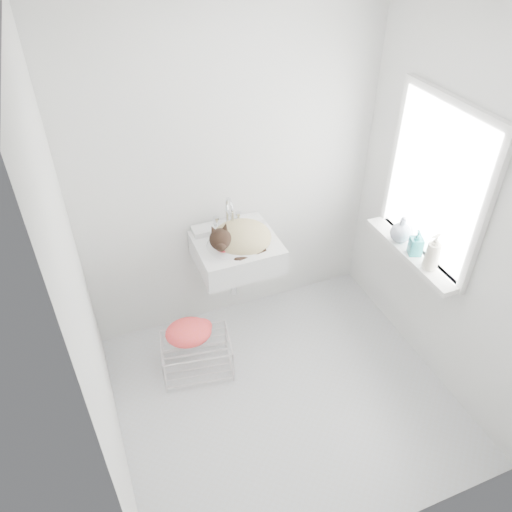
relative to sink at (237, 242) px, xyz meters
name	(u,v)px	position (x,y,z in m)	size (l,w,h in m)	color
floor	(284,397)	(0.06, -0.74, -0.85)	(2.20, 2.00, 0.02)	#B8B8B8
back_wall	(231,172)	(0.06, 0.26, 0.40)	(2.20, 0.02, 2.50)	silver
right_wall	(457,213)	(1.16, -0.74, 0.40)	(0.02, 2.00, 2.50)	silver
left_wall	(83,306)	(-1.04, -0.74, 0.40)	(0.02, 2.00, 2.50)	silver
window_glass	(437,184)	(1.15, -0.54, 0.50)	(0.01, 0.80, 1.00)	white
window_frame	(435,184)	(1.13, -0.54, 0.50)	(0.04, 0.90, 1.10)	white
windowsill	(411,253)	(1.07, -0.54, -0.02)	(0.16, 0.88, 0.04)	white
sink	(237,242)	(0.00, 0.00, 0.00)	(0.57, 0.50, 0.23)	white
faucet	(227,212)	(0.00, 0.18, 0.14)	(0.21, 0.15, 0.21)	silver
cat	(239,238)	(0.01, -0.02, 0.04)	(0.46, 0.38, 0.28)	tan
wire_rack	(197,355)	(-0.42, -0.28, -0.70)	(0.47, 0.33, 0.28)	silver
towel	(189,336)	(-0.45, -0.24, -0.54)	(0.33, 0.23, 0.13)	#E64214
bottle_a	(429,268)	(1.06, -0.74, 0.00)	(0.09, 0.09, 0.22)	white
bottle_b	(414,254)	(1.06, -0.57, 0.00)	(0.08, 0.08, 0.18)	teal
bottle_c	(399,240)	(1.06, -0.41, 0.00)	(0.15, 0.15, 0.19)	#AFB8CD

